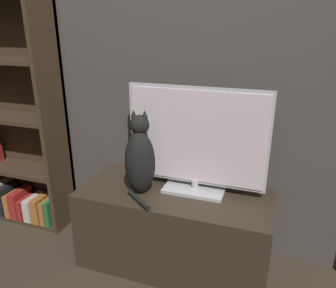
% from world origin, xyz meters
% --- Properties ---
extents(wall_back, '(4.80, 0.05, 2.60)m').
position_xyz_m(wall_back, '(0.00, 1.22, 1.30)').
color(wall_back, '#47423D').
rests_on(wall_back, ground_plane).
extents(tv_stand, '(1.17, 0.51, 0.52)m').
position_xyz_m(tv_stand, '(0.00, 0.92, 0.26)').
color(tv_stand, '#33281E').
rests_on(tv_stand, ground_plane).
extents(tv, '(0.83, 0.22, 0.64)m').
position_xyz_m(tv, '(0.11, 1.00, 0.83)').
color(tv, '#B7B7BC').
rests_on(tv, tv_stand).
extents(cat, '(0.24, 0.30, 0.51)m').
position_xyz_m(cat, '(-0.19, 0.86, 0.73)').
color(cat, black).
rests_on(cat, tv_stand).
extents(bookshelf, '(0.69, 0.28, 1.66)m').
position_xyz_m(bookshelf, '(-1.26, 1.09, 0.71)').
color(bookshelf, '#3D2D1E').
rests_on(bookshelf, ground_plane).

